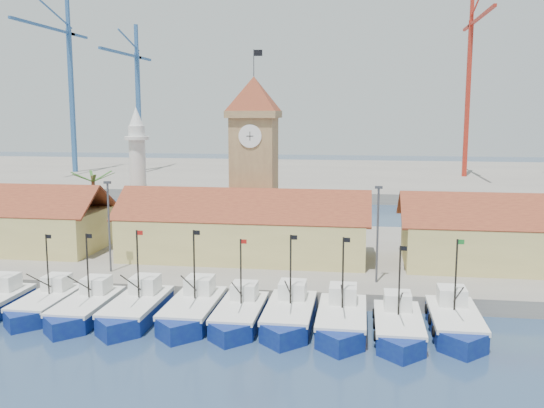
# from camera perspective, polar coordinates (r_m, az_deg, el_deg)

# --- Properties ---
(ground) EXTENTS (400.00, 400.00, 0.00)m
(ground) POSITION_cam_1_polar(r_m,az_deg,el_deg) (48.31, -7.18, -12.24)
(ground) COLOR navy
(ground) RESTS_ON ground
(quay) EXTENTS (140.00, 32.00, 1.50)m
(quay) POSITION_cam_1_polar(r_m,az_deg,el_deg) (70.49, -1.94, -4.82)
(quay) COLOR gray
(quay) RESTS_ON ground
(terminal) EXTENTS (240.00, 80.00, 2.00)m
(terminal) POSITION_cam_1_polar(r_m,az_deg,el_deg) (154.76, 3.81, 2.66)
(terminal) COLOR gray
(terminal) RESTS_ON ground
(boat_2) EXTENTS (3.47, 9.51, 7.20)m
(boat_2) POSITION_cam_1_polar(r_m,az_deg,el_deg) (56.13, -20.62, -8.94)
(boat_2) COLOR navy
(boat_2) RESTS_ON ground
(boat_3) EXTENTS (3.63, 9.94, 7.52)m
(boat_3) POSITION_cam_1_polar(r_m,az_deg,el_deg) (53.74, -17.22, -9.51)
(boat_3) COLOR navy
(boat_3) RESTS_ON ground
(boat_4) EXTENTS (3.81, 10.43, 7.89)m
(boat_4) POSITION_cam_1_polar(r_m,az_deg,el_deg) (52.34, -12.76, -9.78)
(boat_4) COLOR navy
(boat_4) RESTS_ON ground
(boat_5) EXTENTS (3.85, 10.54, 7.97)m
(boat_5) POSITION_cam_1_polar(r_m,az_deg,el_deg) (51.20, -7.55, -10.05)
(boat_5) COLOR navy
(boat_5) RESTS_ON ground
(boat_6) EXTENTS (3.56, 9.76, 7.38)m
(boat_6) POSITION_cam_1_polar(r_m,az_deg,el_deg) (50.02, -3.12, -10.51)
(boat_6) COLOR navy
(boat_6) RESTS_ON ground
(boat_7) EXTENTS (3.77, 10.33, 7.82)m
(boat_7) POSITION_cam_1_polar(r_m,az_deg,el_deg) (49.63, 1.61, -10.60)
(boat_7) COLOR navy
(boat_7) RESTS_ON ground
(boat_8) EXTENTS (3.79, 10.39, 7.86)m
(boat_8) POSITION_cam_1_polar(r_m,az_deg,el_deg) (48.83, 6.57, -10.98)
(boat_8) COLOR navy
(boat_8) RESTS_ON ground
(boat_9) EXTENTS (3.60, 9.87, 7.47)m
(boat_9) POSITION_cam_1_polar(r_m,az_deg,el_deg) (48.22, 11.83, -11.43)
(boat_9) COLOR navy
(boat_9) RESTS_ON ground
(boat_10) EXTENTS (3.77, 10.32, 7.81)m
(boat_10) POSITION_cam_1_polar(r_m,az_deg,el_deg) (50.14, 16.88, -10.79)
(boat_10) COLOR navy
(boat_10) RESTS_ON ground
(hall_center) EXTENTS (27.04, 10.13, 7.61)m
(hall_center) POSITION_cam_1_polar(r_m,az_deg,el_deg) (65.95, -2.58, -2.88)
(hall_center) COLOR #D5C675
(hall_center) RESTS_ON quay
(clock_tower) EXTENTS (5.80, 5.80, 22.70)m
(clock_tower) POSITION_cam_1_polar(r_m,az_deg,el_deg) (70.70, -1.69, 4.43)
(clock_tower) COLOR tan
(clock_tower) RESTS_ON quay
(minaret) EXTENTS (3.00, 3.00, 16.30)m
(minaret) POSITION_cam_1_polar(r_m,az_deg,el_deg) (76.85, -12.51, 2.90)
(minaret) COLOR silver
(minaret) RESTS_ON quay
(palm_tree) EXTENTS (5.60, 5.03, 8.39)m
(palm_tree) POSITION_cam_1_polar(r_m,az_deg,el_deg) (77.38, -16.41, 0.19)
(palm_tree) COLOR brown
(palm_tree) RESTS_ON quay
(lamp_posts) EXTENTS (80.70, 0.25, 9.03)m
(lamp_posts) POSITION_cam_1_polar(r_m,az_deg,el_deg) (57.68, -3.62, -2.05)
(lamp_posts) COLOR #3F3F44
(lamp_posts) RESTS_ON quay
(crane_blue_far) EXTENTS (1.00, 35.74, 42.48)m
(crane_blue_far) POSITION_cam_1_polar(r_m,az_deg,el_deg) (161.09, -18.72, 11.30)
(crane_blue_far) COLOR #305C92
(crane_blue_far) RESTS_ON terminal
(crane_blue_near) EXTENTS (1.00, 32.40, 37.06)m
(crane_blue_near) POSITION_cam_1_polar(r_m,az_deg,el_deg) (160.59, -12.70, 10.38)
(crane_blue_near) COLOR #305C92
(crane_blue_near) RESTS_ON terminal
(crane_red_right) EXTENTS (1.00, 35.78, 43.00)m
(crane_red_right) POSITION_cam_1_polar(r_m,az_deg,el_deg) (148.81, 18.16, 11.70)
(crane_red_right) COLOR #AF291B
(crane_red_right) RESTS_ON terminal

